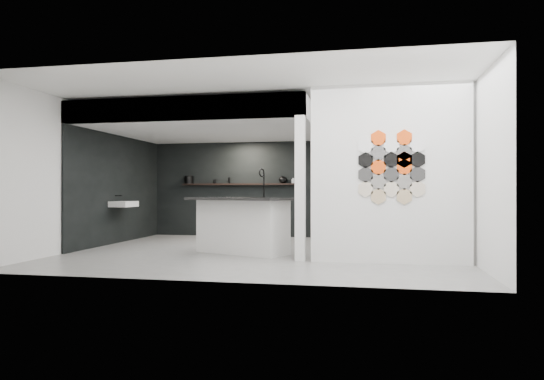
{
  "coord_description": "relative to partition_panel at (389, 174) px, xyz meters",
  "views": [
    {
      "loc": [
        1.87,
        -8.78,
        1.13
      ],
      "look_at": [
        0.1,
        0.3,
        1.15
      ],
      "focal_mm": 32.0,
      "sensor_mm": 36.0,
      "label": 1
    }
  ],
  "objects": [
    {
      "name": "wall_basin",
      "position": [
        -5.46,
        1.8,
        -0.55
      ],
      "size": [
        0.4,
        0.6,
        0.12
      ],
      "primitive_type": "cube",
      "color": "silver",
      "rests_on": "bay_clad_left"
    },
    {
      "name": "kettle",
      "position": [
        -2.35,
        3.87,
        0.01
      ],
      "size": [
        0.27,
        0.27,
        0.17
      ],
      "primitive_type": "ellipsoid",
      "rotation": [
        0.0,
        0.0,
        -0.39
      ],
      "color": "black",
      "rests_on": "display_shelf"
    },
    {
      "name": "bulkhead",
      "position": [
        -3.52,
        2.0,
        1.15
      ],
      "size": [
        4.4,
        4.0,
        0.4
      ],
      "primitive_type": "cube",
      "color": "silver",
      "rests_on": "corner_column"
    },
    {
      "name": "bay_clad_back",
      "position": [
        -3.52,
        3.97,
        -0.22
      ],
      "size": [
        4.4,
        0.04,
        2.35
      ],
      "primitive_type": "cube",
      "color": "black",
      "rests_on": "floor"
    },
    {
      "name": "kitchen_island",
      "position": [
        -2.57,
        0.75,
        -0.88
      ],
      "size": [
        2.1,
        1.54,
        1.54
      ],
      "rotation": [
        0.0,
        0.0,
        -0.41
      ],
      "color": "silver",
      "rests_on": "floor"
    },
    {
      "name": "bay_clad_left",
      "position": [
        -5.7,
        2.0,
        -0.22
      ],
      "size": [
        0.04,
        4.0,
        2.35
      ],
      "primitive_type": "cube",
      "color": "black",
      "rests_on": "floor"
    },
    {
      "name": "hex_tile_cluster",
      "position": [
        0.03,
        -0.09,
        0.1
      ],
      "size": [
        1.04,
        0.02,
        1.16
      ],
      "color": "beige",
      "rests_on": "partition_panel"
    },
    {
      "name": "fascia_beam",
      "position": [
        -3.52,
        0.08,
        1.15
      ],
      "size": [
        4.4,
        0.16,
        0.4
      ],
      "primitive_type": "cube",
      "color": "silver",
      "rests_on": "corner_column"
    },
    {
      "name": "display_shelf",
      "position": [
        -3.43,
        3.87,
        -0.1
      ],
      "size": [
        3.0,
        0.15,
        0.04
      ],
      "primitive_type": "cube",
      "color": "black",
      "rests_on": "bay_clad_back"
    },
    {
      "name": "corner_column",
      "position": [
        -1.41,
        0.0,
        -0.22
      ],
      "size": [
        0.16,
        0.16,
        2.35
      ],
      "primitive_type": "cube",
      "color": "silver",
      "rests_on": "floor"
    },
    {
      "name": "glass_vase",
      "position": [
        -2.08,
        3.87,
        -0.02
      ],
      "size": [
        0.1,
        0.1,
        0.12
      ],
      "primitive_type": "cylinder",
      "rotation": [
        0.0,
        0.0,
        0.17
      ],
      "color": "gray",
      "rests_on": "display_shelf"
    },
    {
      "name": "utensil_cup",
      "position": [
        -4.09,
        3.87,
        -0.03
      ],
      "size": [
        0.1,
        0.1,
        0.1
      ],
      "primitive_type": "cylinder",
      "rotation": [
        0.0,
        0.0,
        0.28
      ],
      "color": "black",
      "rests_on": "display_shelf"
    },
    {
      "name": "floor",
      "position": [
        -2.23,
        1.0,
        -1.4
      ],
      "size": [
        7.0,
        6.0,
        0.01
      ],
      "primitive_type": "cube",
      "color": "slate"
    },
    {
      "name": "bottle_dark",
      "position": [
        -3.72,
        3.87,
        -0.01
      ],
      "size": [
        0.07,
        0.07,
        0.15
      ],
      "primitive_type": "cylinder",
      "rotation": [
        0.0,
        0.0,
        0.24
      ],
      "color": "black",
      "rests_on": "display_shelf"
    },
    {
      "name": "partition_panel",
      "position": [
        0.0,
        0.0,
        0.0
      ],
      "size": [
        2.45,
        0.15,
        2.8
      ],
      "primitive_type": "cube",
      "color": "silver",
      "rests_on": "floor"
    },
    {
      "name": "glass_bowl",
      "position": [
        -2.08,
        3.87,
        -0.03
      ],
      "size": [
        0.17,
        0.17,
        0.09
      ],
      "primitive_type": "cylinder",
      "rotation": [
        0.0,
        0.0,
        -0.42
      ],
      "color": "gray",
      "rests_on": "display_shelf"
    },
    {
      "name": "stockpot",
      "position": [
        -4.78,
        3.87,
        0.02
      ],
      "size": [
        0.31,
        0.31,
        0.19
      ],
      "primitive_type": "cylinder",
      "rotation": [
        0.0,
        0.0,
        0.42
      ],
      "color": "black",
      "rests_on": "display_shelf"
    }
  ]
}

